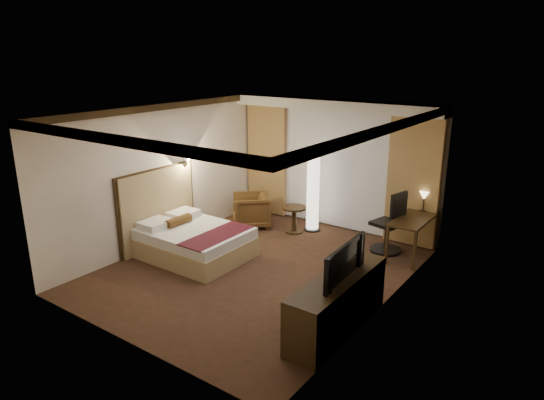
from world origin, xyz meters
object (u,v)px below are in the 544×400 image
Objects in this scene: floor_lamp at (313,193)px; television at (338,254)px; side_table at (294,220)px; office_chair at (387,221)px; armchair at (251,209)px; dresser at (337,303)px; bed at (195,243)px; desk at (412,237)px.

floor_lamp is 3.82m from television.
television reaches higher than side_table.
floor_lamp is at bearing -172.73° from office_chair.
armchair is 0.39× the size of dresser.
bed is 1.49× the size of desk.
television reaches higher than dresser.
side_table is at bearing 38.90° from television.
side_table is at bearing 131.86° from dresser.
office_chair is 2.99m from television.
side_table is 0.68m from floor_lamp.
floor_lamp reaches higher than bed.
floor_lamp reaches higher than side_table.
armchair is 4.29m from dresser.
office_chair is at bearing -6.40° from floor_lamp.
television is (-0.03, 0.00, 0.71)m from dresser.
dresser is (3.44, -2.56, -0.00)m from armchair.
office_chair is 0.61× the size of dresser.
bed is 3.56m from office_chair.
armchair reaches higher than dresser.
desk is 2.96m from dresser.
armchair is at bearing -155.66° from floor_lamp.
desk is (3.39, 0.40, -0.01)m from armchair.
bed is at bearing -144.41° from desk.
bed is 3.96m from desk.
office_chair is (2.74, 2.25, 0.33)m from bed.
armchair is at bearing -159.50° from office_chair.
office_chair is (1.96, 0.14, 0.32)m from side_table.
side_table is at bearing -125.49° from floor_lamp.
floor_lamp is 0.83× the size of dresser.
bed is 0.94× the size of dresser.
dresser reaches higher than desk.
armchair reaches higher than desk.
television is (0.02, -2.96, 0.72)m from desk.
office_chair is at bearing 4.18° from side_table.
side_table is at bearing 60.23° from armchair.
desk is 1.09× the size of television.
office_chair is at bearing 7.03° from television.
office_chair is 1.06× the size of television.
armchair is at bearing -167.87° from side_table.
armchair is (-0.17, 1.90, 0.12)m from bed.
bed is at bearing -110.40° from side_table.
armchair is at bearing 95.22° from bed.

